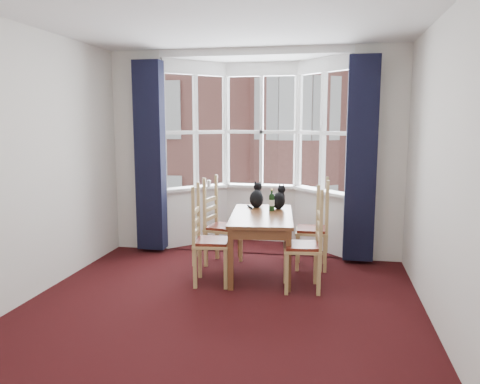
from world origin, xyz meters
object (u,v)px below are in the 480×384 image
(cat_left, at_px, (257,197))
(cat_right, at_px, (279,199))
(chair_left_near, at_px, (204,243))
(candle_tall, at_px, (204,183))
(wine_bottle, at_px, (272,201))
(chair_left_far, at_px, (217,228))
(dining_table, at_px, (262,222))
(chair_right_near, at_px, (310,248))
(chair_right_far, at_px, (319,231))
(candle_short, at_px, (209,183))

(cat_left, relative_size, cat_right, 1.08)
(chair_left_near, bearing_deg, candle_tall, 105.10)
(wine_bottle, bearing_deg, cat_left, 137.60)
(wine_bottle, relative_size, candle_tall, 2.58)
(cat_right, height_order, candle_tall, cat_right)
(chair_left_far, distance_m, cat_left, 0.65)
(cat_left, bearing_deg, dining_table, -73.54)
(dining_table, relative_size, chair_left_far, 1.56)
(chair_right_near, height_order, wine_bottle, wine_bottle)
(chair_left_far, height_order, chair_right_far, same)
(chair_right_far, bearing_deg, chair_left_near, -146.87)
(dining_table, distance_m, chair_right_near, 0.79)
(chair_right_near, distance_m, wine_bottle, 0.97)
(candle_short, bearing_deg, chair_right_near, -46.75)
(chair_right_near, xyz_separation_m, chair_right_far, (0.07, 0.81, 0.00))
(dining_table, bearing_deg, chair_right_near, -38.29)
(chair_left_near, xyz_separation_m, cat_right, (0.75, 0.92, 0.37))
(chair_right_far, height_order, candle_short, candle_short)
(chair_right_far, distance_m, cat_right, 0.65)
(dining_table, xyz_separation_m, candle_short, (-0.97, 1.20, 0.29))
(candle_tall, bearing_deg, dining_table, -48.49)
(chair_left_far, relative_size, wine_bottle, 3.34)
(cat_left, bearing_deg, chair_right_near, -51.58)
(chair_left_far, bearing_deg, cat_left, 22.34)
(chair_left_near, relative_size, wine_bottle, 3.34)
(wine_bottle, xyz_separation_m, candle_tall, (-1.13, 0.92, 0.08))
(chair_right_near, height_order, cat_right, cat_right)
(dining_table, xyz_separation_m, cat_left, (-0.14, 0.46, 0.22))
(chair_left_far, bearing_deg, wine_bottle, -0.37)
(chair_left_far, distance_m, wine_bottle, 0.80)
(chair_right_near, relative_size, candle_short, 9.42)
(candle_tall, height_order, candle_short, candle_tall)
(chair_left_far, distance_m, chair_right_near, 1.44)
(chair_left_far, bearing_deg, cat_right, 11.52)
(dining_table, height_order, chair_left_far, chair_left_far)
(chair_left_near, relative_size, cat_left, 2.65)
(chair_left_far, height_order, cat_right, cat_right)
(chair_left_far, relative_size, cat_left, 2.65)
(cat_right, relative_size, wine_bottle, 1.16)
(chair_left_far, bearing_deg, chair_right_near, -30.99)
(dining_table, relative_size, candle_short, 14.67)
(dining_table, bearing_deg, cat_right, 68.82)
(chair_right_far, relative_size, cat_left, 2.65)
(chair_left_near, height_order, candle_tall, candle_tall)
(candle_short, bearing_deg, chair_right_far, -27.89)
(candle_short, bearing_deg, cat_right, -34.62)
(dining_table, height_order, chair_right_near, chair_right_near)
(cat_left, bearing_deg, chair_right_far, -9.23)
(dining_table, distance_m, chair_right_far, 0.77)
(chair_left_far, distance_m, chair_right_far, 1.31)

